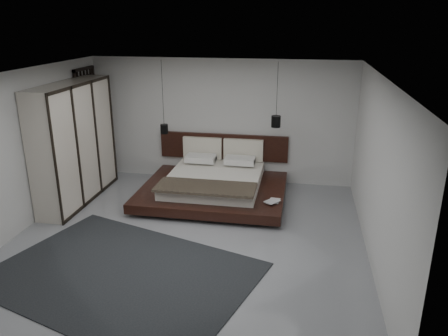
% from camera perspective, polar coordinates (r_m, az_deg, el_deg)
% --- Properties ---
extents(floor, '(6.00, 6.00, 0.00)m').
position_cam_1_polar(floor, '(7.73, -4.64, -9.05)').
color(floor, gray).
rests_on(floor, ground).
extents(ceiling, '(6.00, 6.00, 0.00)m').
position_cam_1_polar(ceiling, '(6.87, -5.27, 12.02)').
color(ceiling, white).
rests_on(ceiling, wall_back).
extents(wall_back, '(6.00, 0.00, 6.00)m').
position_cam_1_polar(wall_back, '(10.00, -0.47, 6.15)').
color(wall_back, beige).
rests_on(wall_back, floor).
extents(wall_front, '(6.00, 0.00, 6.00)m').
position_cam_1_polar(wall_front, '(4.59, -14.83, -10.72)').
color(wall_front, beige).
rests_on(wall_front, floor).
extents(wall_left, '(0.00, 6.00, 6.00)m').
position_cam_1_polar(wall_left, '(8.45, -24.99, 1.92)').
color(wall_left, beige).
rests_on(wall_left, floor).
extents(wall_right, '(0.00, 6.00, 6.00)m').
position_cam_1_polar(wall_right, '(7.04, 19.36, -0.54)').
color(wall_right, beige).
rests_on(wall_right, floor).
extents(lattice_screen, '(0.05, 0.90, 2.60)m').
position_cam_1_polar(lattice_screen, '(10.47, -17.19, 5.32)').
color(lattice_screen, black).
rests_on(lattice_screen, floor).
extents(bed, '(2.97, 2.47, 1.11)m').
position_cam_1_polar(bed, '(9.27, -1.26, -2.02)').
color(bed, black).
rests_on(bed, floor).
extents(book_lower, '(0.23, 0.29, 0.03)m').
position_cam_1_polar(book_lower, '(8.50, 5.93, -4.23)').
color(book_lower, '#99724C').
rests_on(book_lower, bed).
extents(book_upper, '(0.34, 0.35, 0.02)m').
position_cam_1_polar(book_upper, '(8.46, 5.77, -4.16)').
color(book_upper, '#99724C').
rests_on(book_upper, book_lower).
extents(pendant_left, '(0.17, 0.17, 1.59)m').
position_cam_1_polar(pendant_left, '(9.72, -7.82, 5.13)').
color(pendant_left, black).
rests_on(pendant_left, ceiling).
extents(pendant_right, '(0.20, 0.20, 1.34)m').
position_cam_1_polar(pendant_right, '(9.21, 6.80, 6.07)').
color(pendant_right, black).
rests_on(pendant_right, ceiling).
extents(wardrobe, '(0.59, 2.49, 2.44)m').
position_cam_1_polar(wardrobe, '(9.38, -18.96, 3.09)').
color(wardrobe, beige).
rests_on(wardrobe, floor).
extents(rug, '(4.41, 3.72, 0.02)m').
position_cam_1_polar(rug, '(6.87, -13.21, -13.37)').
color(rug, black).
rests_on(rug, floor).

